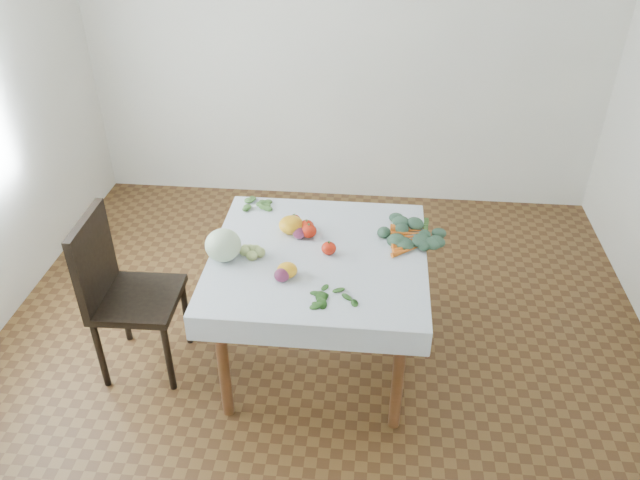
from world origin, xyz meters
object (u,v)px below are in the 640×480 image
object	(u,v)px
table	(318,270)
heirloom_back	(291,225)
cabbage	(223,245)
carrot_bunch	(409,238)
chair	(119,286)

from	to	relation	value
table	heirloom_back	distance (m)	0.30
cabbage	heirloom_back	world-z (taller)	cabbage
heirloom_back	carrot_bunch	world-z (taller)	heirloom_back
chair	heirloom_back	world-z (taller)	chair
carrot_bunch	heirloom_back	bearing A→B (deg)	178.16
table	chair	bearing A→B (deg)	-173.60
table	carrot_bunch	world-z (taller)	carrot_bunch
table	chair	xyz separation A→B (m)	(-1.07, -0.12, -0.10)
chair	carrot_bunch	world-z (taller)	chair
cabbage	heirloom_back	size ratio (longest dim) A/B	1.35
chair	table	bearing A→B (deg)	6.40
table	cabbage	distance (m)	0.52
carrot_bunch	chair	bearing A→B (deg)	-169.23
chair	carrot_bunch	bearing A→B (deg)	10.77
table	heirloom_back	xyz separation A→B (m)	(-0.17, 0.19, 0.15)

